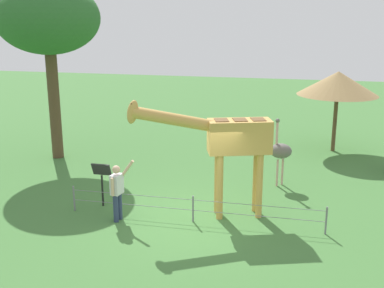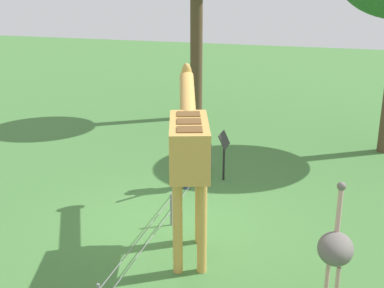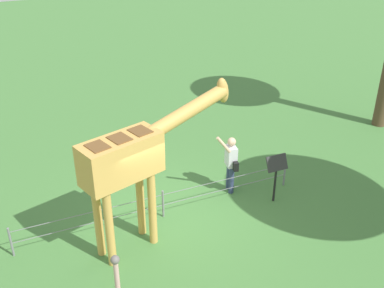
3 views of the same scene
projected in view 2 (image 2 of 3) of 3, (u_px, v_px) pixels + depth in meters
The scene contains 6 objects.
ground_plane at pixel (175, 225), 11.18m from camera, with size 60.00×60.00×0.00m, color #427538.
giraffe at pixel (189, 145), 9.61m from camera, with size 3.86×1.65×3.35m.
visitor at pixel (183, 155), 12.85m from camera, with size 0.64×0.59×1.74m.
ostrich at pixel (335, 249), 7.95m from camera, with size 0.70×0.56×2.25m.
info_sign at pixel (224, 146), 13.35m from camera, with size 0.56×0.21×1.32m.
wire_fence at pixel (171, 208), 11.07m from camera, with size 7.05×0.05×0.75m.
Camera 2 is at (-9.51, -3.19, 5.27)m, focal length 47.51 mm.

